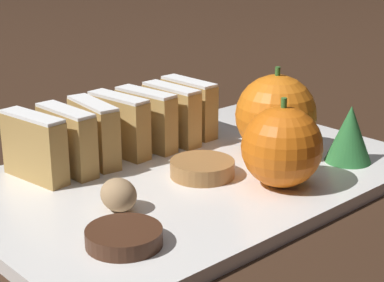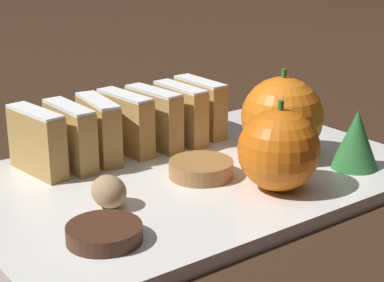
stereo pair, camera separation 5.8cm
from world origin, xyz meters
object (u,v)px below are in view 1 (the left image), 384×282
at_px(orange_near, 276,115).
at_px(chocolate_cookie, 124,237).
at_px(orange_far, 282,147).
at_px(walnut, 119,195).

xyz_separation_m(orange_near, chocolate_cookie, (0.05, -0.23, -0.03)).
distance_m(orange_near, orange_far, 0.08).
relative_size(orange_far, walnut, 2.41).
bearing_deg(walnut, orange_far, 68.58).
bearing_deg(chocolate_cookie, orange_far, 88.79).
relative_size(orange_near, walnut, 2.68).
relative_size(walnut, chocolate_cookie, 0.59).
bearing_deg(orange_far, orange_near, 133.98).
height_order(orange_near, chocolate_cookie, orange_near).
distance_m(orange_far, chocolate_cookie, 0.17).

